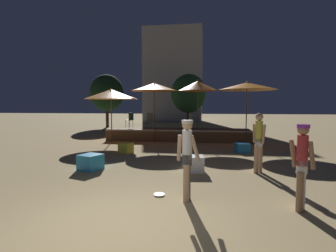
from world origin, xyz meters
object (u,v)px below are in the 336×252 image
object	(u,v)px
bistro_chair_0	(150,119)
background_tree_0	(107,93)
cube_seat_0	(126,148)
background_tree_1	(189,94)
patio_umbrella_3	(111,94)
person_0	(302,163)
bistro_chair_2	(130,119)
cube_seat_2	(242,148)
cube_seat_1	(90,162)
person_2	(259,140)
patio_umbrella_1	(198,86)
patio_umbrella_0	(154,87)
bistro_chair_1	(189,119)
person_3	(187,156)
cube_seat_3	(194,164)
frisbee_disc	(159,195)
patio_umbrella_2	(247,86)

from	to	relation	value
bistro_chair_0	background_tree_0	size ratio (longest dim) A/B	0.19
cube_seat_0	background_tree_1	size ratio (longest dim) A/B	0.12
patio_umbrella_3	person_0	bearing A→B (deg)	-50.76
bistro_chair_2	cube_seat_2	bearing A→B (deg)	92.13
cube_seat_1	person_0	size ratio (longest dim) A/B	0.47
person_2	patio_umbrella_1	bearing A→B (deg)	-110.86
bistro_chair_2	background_tree_0	bearing A→B (deg)	-116.70
cube_seat_1	background_tree_0	distance (m)	16.77
patio_umbrella_0	background_tree_1	xyz separation A→B (m)	(1.01, 11.41, 0.16)
person_2	bistro_chair_0	bearing A→B (deg)	-94.15
cube_seat_2	bistro_chair_2	bearing A→B (deg)	148.85
cube_seat_2	person_2	world-z (taller)	person_2
cube_seat_0	bistro_chair_1	world-z (taller)	bistro_chair_1
person_2	bistro_chair_1	distance (m)	7.63
person_3	patio_umbrella_1	bearing A→B (deg)	5.49
patio_umbrella_1	bistro_chair_1	size ratio (longest dim) A/B	3.74
patio_umbrella_1	cube_seat_0	distance (m)	5.42
person_0	background_tree_1	size ratio (longest dim) A/B	0.33
person_2	person_3	bearing A→B (deg)	14.77
patio_umbrella_3	bistro_chair_1	world-z (taller)	patio_umbrella_3
patio_umbrella_0	patio_umbrella_3	xyz separation A→B (m)	(-2.33, -0.27, -0.38)
cube_seat_2	cube_seat_3	bearing A→B (deg)	-117.26
patio_umbrella_1	bistro_chair_0	xyz separation A→B (m)	(-2.74, 0.65, -1.81)
cube_seat_0	cube_seat_3	bearing A→B (deg)	-41.64
frisbee_disc	cube_seat_2	bearing A→B (deg)	66.88
person_0	bistro_chair_0	size ratio (longest dim) A/B	1.83
patio_umbrella_0	cube_seat_0	distance (m)	4.46
patio_umbrella_1	cube_seat_2	bearing A→B (deg)	-53.52
patio_umbrella_1	cube_seat_2	xyz separation A→B (m)	(2.01, -2.72, -2.83)
patio_umbrella_0	bistro_chair_2	world-z (taller)	patio_umbrella_0
bistro_chair_1	patio_umbrella_3	bearing A→B (deg)	-52.13
background_tree_1	frisbee_disc	bearing A→B (deg)	-87.61
background_tree_1	cube_seat_2	bearing A→B (deg)	-76.57
cube_seat_2	cube_seat_3	distance (m)	4.05
patio_umbrella_2	cube_seat_3	world-z (taller)	patio_umbrella_2
patio_umbrella_3	bistro_chair_0	distance (m)	2.62
bistro_chair_0	person_2	bearing A→B (deg)	122.97
patio_umbrella_2	person_2	distance (m)	6.05
patio_umbrella_2	bistro_chair_2	world-z (taller)	patio_umbrella_2
person_3	bistro_chair_1	xyz separation A→B (m)	(-0.68, 9.79, 0.26)
cube_seat_0	patio_umbrella_3	bearing A→B (deg)	119.82
patio_umbrella_3	background_tree_0	distance (m)	10.25
patio_umbrella_3	cube_seat_0	bearing A→B (deg)	-60.18
background_tree_0	frisbee_disc	bearing A→B (deg)	-65.01
patio_umbrella_2	person_3	bearing A→B (deg)	-105.71
person_2	bistro_chair_1	xyz separation A→B (m)	(-2.58, 7.18, 0.25)
patio_umbrella_1	person_3	world-z (taller)	patio_umbrella_1
cube_seat_1	bistro_chair_0	size ratio (longest dim) A/B	0.85
patio_umbrella_3	background_tree_0	size ratio (longest dim) A/B	0.61
person_0	background_tree_0	distance (m)	21.14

